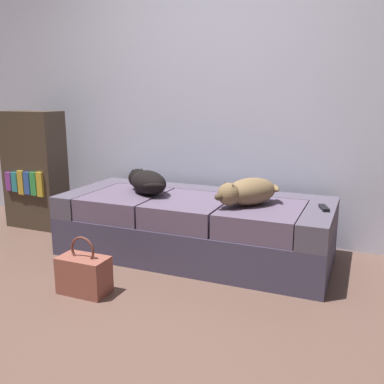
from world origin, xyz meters
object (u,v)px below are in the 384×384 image
(tv_remote, at_px, (324,208))
(dog_tan, at_px, (247,192))
(dog_dark, at_px, (146,182))
(handbag, at_px, (84,274))
(couch, at_px, (195,226))
(bookshelf, at_px, (35,170))

(tv_remote, bearing_deg, dog_tan, 170.69)
(dog_dark, relative_size, tv_remote, 3.37)
(tv_remote, relative_size, handbag, 0.40)
(couch, bearing_deg, tv_remote, 0.19)
(couch, bearing_deg, handbag, -113.72)
(dog_dark, distance_m, dog_tan, 0.85)
(couch, bearing_deg, dog_tan, -11.04)
(dog_dark, bearing_deg, handbag, -89.03)
(couch, distance_m, handbag, 0.98)
(dog_dark, height_order, bookshelf, bookshelf)
(dog_dark, height_order, tv_remote, dog_dark)
(dog_tan, bearing_deg, dog_dark, 175.90)
(handbag, bearing_deg, tv_remote, 33.50)
(bookshelf, bearing_deg, couch, -4.26)
(dog_tan, relative_size, handbag, 1.38)
(couch, relative_size, dog_dark, 4.11)
(couch, height_order, dog_dark, dog_dark)
(dog_tan, xyz_separation_m, tv_remote, (0.52, 0.09, -0.09))
(dog_tan, distance_m, tv_remote, 0.54)
(bookshelf, bearing_deg, handbag, -38.17)
(couch, relative_size, bookshelf, 1.89)
(dog_dark, xyz_separation_m, handbag, (0.01, -0.87, -0.44))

